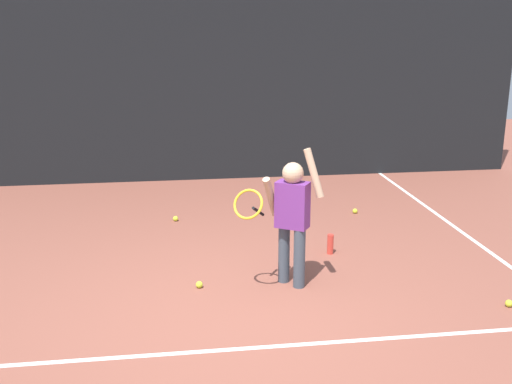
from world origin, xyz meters
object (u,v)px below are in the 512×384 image
(tennis_ball_4, at_px, (509,303))
(tennis_ball_0, at_px, (199,285))
(water_bottle, at_px, (330,244))
(tennis_player, at_px, (290,213))
(tennis_ball_5, at_px, (355,211))
(tennis_ball_3, at_px, (176,219))

(tennis_ball_4, bearing_deg, tennis_ball_0, 163.87)
(water_bottle, height_order, tennis_ball_4, water_bottle)
(water_bottle, bearing_deg, tennis_player, -128.90)
(tennis_ball_4, relative_size, tennis_ball_5, 1.00)
(tennis_ball_4, bearing_deg, tennis_ball_3, 135.54)
(water_bottle, xyz_separation_m, tennis_ball_0, (-1.46, -0.70, -0.08))
(tennis_ball_0, bearing_deg, tennis_ball_4, -16.13)
(water_bottle, xyz_separation_m, tennis_ball_4, (1.25, -1.48, -0.08))
(tennis_player, relative_size, tennis_ball_3, 20.46)
(tennis_player, relative_size, tennis_ball_0, 20.46)
(tennis_ball_3, bearing_deg, water_bottle, -39.56)
(water_bottle, relative_size, tennis_ball_4, 3.33)
(water_bottle, distance_m, tennis_ball_5, 1.54)
(tennis_player, distance_m, tennis_ball_4, 2.11)
(tennis_ball_3, xyz_separation_m, tennis_ball_5, (2.36, -0.00, 0.00))
(tennis_ball_5, bearing_deg, tennis_ball_4, -79.05)
(water_bottle, xyz_separation_m, tennis_ball_5, (0.70, 1.37, -0.08))
(tennis_ball_0, height_order, tennis_ball_5, same)
(water_bottle, bearing_deg, tennis_ball_3, 140.44)
(tennis_ball_0, bearing_deg, tennis_player, -2.66)
(tennis_ball_0, relative_size, tennis_ball_4, 1.00)
(tennis_ball_3, bearing_deg, tennis_ball_4, -44.46)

